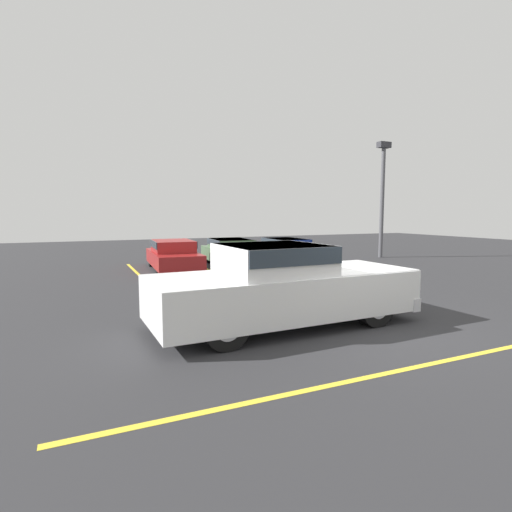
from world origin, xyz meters
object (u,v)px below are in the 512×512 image
object	(u,v)px
parked_sedan_a	(173,254)
parked_sedan_c	(286,250)
traffic_cone	(375,289)
light_post	(382,190)
pickup_truck	(285,285)
parked_sedan_b	(231,251)

from	to	relation	value
parked_sedan_a	parked_sedan_c	size ratio (longest dim) A/B	0.98
traffic_cone	light_post	bearing A→B (deg)	47.59
light_post	pickup_truck	bearing A→B (deg)	-139.35
parked_sedan_b	traffic_cone	world-z (taller)	parked_sedan_b
parked_sedan_b	parked_sedan_c	size ratio (longest dim) A/B	1.06
light_post	traffic_cone	size ratio (longest dim) A/B	13.19
pickup_truck	parked_sedan_c	bearing A→B (deg)	59.63
parked_sedan_b	parked_sedan_c	xyz separation A→B (m)	(2.77, -0.14, -0.02)
parked_sedan_c	light_post	distance (m)	6.37
pickup_truck	parked_sedan_c	world-z (taller)	pickup_truck
parked_sedan_a	light_post	xyz separation A→B (m)	(11.12, 0.01, 2.90)
parked_sedan_a	light_post	bearing A→B (deg)	93.45
parked_sedan_b	light_post	distance (m)	8.92
parked_sedan_b	light_post	bearing A→B (deg)	93.00
parked_sedan_c	light_post	size ratio (longest dim) A/B	0.75
parked_sedan_c	traffic_cone	bearing A→B (deg)	-8.62
pickup_truck	parked_sedan_b	distance (m)	9.92
parked_sedan_c	pickup_truck	bearing A→B (deg)	-27.23
light_post	parked_sedan_a	bearing A→B (deg)	-179.95
parked_sedan_b	traffic_cone	bearing A→B (deg)	14.27
pickup_truck	parked_sedan_b	world-z (taller)	pickup_truck
parked_sedan_a	parked_sedan_b	size ratio (longest dim) A/B	0.93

